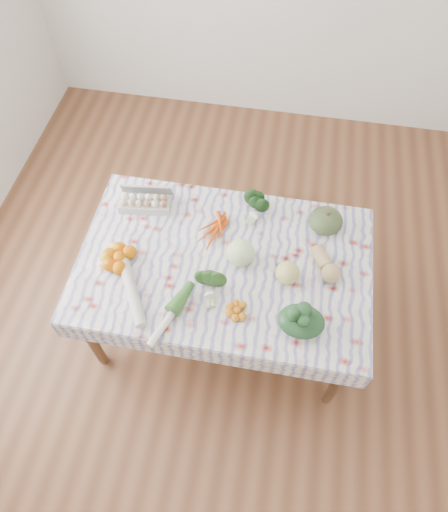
{
  "coord_description": "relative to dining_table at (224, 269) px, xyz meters",
  "views": [
    {
      "loc": [
        0.24,
        -1.35,
        2.95
      ],
      "look_at": [
        0.0,
        0.0,
        0.82
      ],
      "focal_mm": 32.0,
      "sensor_mm": 36.0,
      "label": 1
    }
  ],
  "objects": [
    {
      "name": "butternut_squash",
      "position": [
        0.56,
        0.05,
        0.14
      ],
      "size": [
        0.2,
        0.25,
        0.1
      ],
      "primitive_type": "ellipsoid",
      "rotation": [
        0.0,
        0.0,
        0.51
      ],
      "color": "tan",
      "rests_on": "tablecloth"
    },
    {
      "name": "broccoli",
      "position": [
        -0.05,
        -0.2,
        0.14
      ],
      "size": [
        0.18,
        0.18,
        0.1
      ],
      "primitive_type": "ellipsoid",
      "rotation": [
        0.0,
        0.0,
        0.31
      ],
      "color": "#1E4315",
      "rests_on": "tablecloth"
    },
    {
      "name": "grapefruit",
      "position": [
        0.36,
        -0.05,
        0.15
      ],
      "size": [
        0.13,
        0.13,
        0.13
      ],
      "primitive_type": "sphere",
      "rotation": [
        0.0,
        0.0,
        0.01
      ],
      "color": "#D2C869",
      "rests_on": "tablecloth"
    },
    {
      "name": "daikon",
      "position": [
        -0.45,
        -0.3,
        0.11
      ],
      "size": [
        0.27,
        0.41,
        0.06
      ],
      "primitive_type": "cylinder",
      "rotation": [
        1.57,
        0.0,
        0.51
      ],
      "color": "beige",
      "rests_on": "tablecloth"
    },
    {
      "name": "tablecloth",
      "position": [
        0.0,
        0.0,
        0.08
      ],
      "size": [
        1.66,
        1.06,
        0.01
      ],
      "primitive_type": "cube",
      "color": "white",
      "rests_on": "dining_table"
    },
    {
      "name": "cabbage",
      "position": [
        0.09,
        0.02,
        0.16
      ],
      "size": [
        0.16,
        0.16,
        0.16
      ],
      "primitive_type": "sphere",
      "rotation": [
        0.0,
        0.0,
        0.02
      ],
      "color": "#C2DF96",
      "rests_on": "tablecloth"
    },
    {
      "name": "leek",
      "position": [
        -0.21,
        -0.39,
        0.11
      ],
      "size": [
        0.17,
        0.38,
        0.04
      ],
      "primitive_type": "cylinder",
      "rotation": [
        1.57,
        0.0,
        -0.35
      ],
      "color": "white",
      "rests_on": "tablecloth"
    },
    {
      "name": "carrot_bunch",
      "position": [
        -0.11,
        0.18,
        0.1
      ],
      "size": [
        0.27,
        0.26,
        0.04
      ],
      "primitive_type": "cube",
      "rotation": [
        0.0,
        0.0,
        -0.37
      ],
      "color": "#D74706",
      "rests_on": "tablecloth"
    },
    {
      "name": "dining_table",
      "position": [
        0.0,
        0.0,
        0.0
      ],
      "size": [
        1.6,
        1.0,
        0.75
      ],
      "color": "brown",
      "rests_on": "ground"
    },
    {
      "name": "kabocha_squash",
      "position": [
        0.54,
        0.34,
        0.15
      ],
      "size": [
        0.25,
        0.25,
        0.13
      ],
      "primitive_type": "ellipsoid",
      "rotation": [
        0.0,
        0.0,
        0.31
      ],
      "color": "#3F502B",
      "rests_on": "tablecloth"
    },
    {
      "name": "kale_bunch",
      "position": [
        0.14,
        0.37,
        0.15
      ],
      "size": [
        0.19,
        0.18,
        0.13
      ],
      "primitive_type": "ellipsoid",
      "rotation": [
        0.0,
        0.0,
        -0.4
      ],
      "color": "black",
      "rests_on": "tablecloth"
    },
    {
      "name": "mandarin_cluster",
      "position": [
        0.12,
        -0.3,
        0.11
      ],
      "size": [
        0.17,
        0.17,
        0.05
      ],
      "primitive_type": "cube",
      "rotation": [
        0.0,
        0.0,
        0.15
      ],
      "color": "orange",
      "rests_on": "tablecloth"
    },
    {
      "name": "orange_cluster",
      "position": [
        -0.57,
        -0.11,
        0.13
      ],
      "size": [
        0.3,
        0.3,
        0.09
      ],
      "primitive_type": "cube",
      "rotation": [
        0.0,
        0.0,
        -0.2
      ],
      "color": "#D26401",
      "rests_on": "tablecloth"
    },
    {
      "name": "egg_carton",
      "position": [
        -0.54,
        0.3,
        0.13
      ],
      "size": [
        0.32,
        0.16,
        0.08
      ],
      "primitive_type": "cube",
      "rotation": [
        0.0,
        0.0,
        0.11
      ],
      "color": "#B8B9B4",
      "rests_on": "tablecloth"
    },
    {
      "name": "spinach_bag",
      "position": [
        0.46,
        -0.32,
        0.14
      ],
      "size": [
        0.28,
        0.25,
        0.11
      ],
      "primitive_type": "ellipsoid",
      "rotation": [
        0.0,
        0.0,
        0.25
      ],
      "color": "#143318",
      "rests_on": "tablecloth"
    },
    {
      "name": "ground",
      "position": [
        0.0,
        0.0,
        -0.68
      ],
      "size": [
        4.5,
        4.5,
        0.0
      ],
      "primitive_type": "plane",
      "color": "brown",
      "rests_on": "ground"
    }
  ]
}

